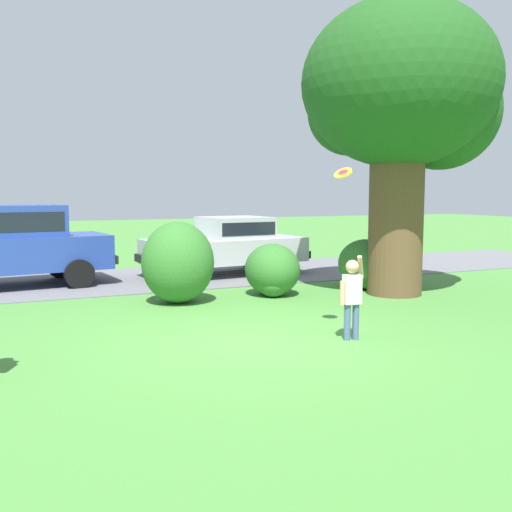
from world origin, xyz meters
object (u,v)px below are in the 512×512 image
object	(u,v)px
oak_tree_large	(403,98)
parked_sedan	(228,244)
parked_suv	(7,242)
frisbee	(343,173)
child_thrower	(352,293)

from	to	relation	value
oak_tree_large	parked_sedan	world-z (taller)	oak_tree_large
parked_suv	frisbee	bearing A→B (deg)	-56.58
frisbee	child_thrower	bearing A→B (deg)	-86.97
frisbee	oak_tree_large	bearing A→B (deg)	40.84
parked_sedan	parked_suv	bearing A→B (deg)	179.23
oak_tree_large	parked_sedan	distance (m)	5.87
child_thrower	frisbee	distance (m)	1.80
child_thrower	parked_sedan	bearing A→B (deg)	83.79
frisbee	parked_sedan	bearing A→B (deg)	83.43
oak_tree_large	frisbee	bearing A→B (deg)	-139.16
child_thrower	oak_tree_large	bearing A→B (deg)	43.62
oak_tree_large	parked_suv	xyz separation A→B (m)	(-7.86, 4.22, -3.13)
parked_sedan	child_thrower	distance (m)	7.26
oak_tree_large	child_thrower	bearing A→B (deg)	-136.38
parked_sedan	parked_suv	world-z (taller)	parked_suv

